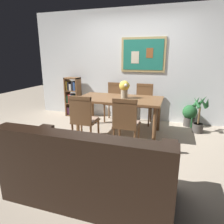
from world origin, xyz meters
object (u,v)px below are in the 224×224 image
dining_chair_far_right (144,100)px  bookshelf (73,98)px  dining_chair_near_left (83,117)px  dining_chair_near_right (126,121)px  potted_palm (199,116)px  potted_ivy (190,115)px  dining_chair_far_left (114,99)px  leather_couch (90,171)px  flower_vase (124,88)px  dining_table (119,102)px

dining_chair_far_right → bookshelf: bookshelf is taller
dining_chair_near_left → bookshelf: bearing=123.4°
dining_chair_near_right → potted_palm: (1.21, 1.31, -0.18)m
dining_chair_near_right → potted_ivy: bearing=57.9°
potted_ivy → dining_chair_far_left: bearing=-177.6°
dining_chair_far_right → leather_couch: (-0.12, -2.81, -0.22)m
dining_chair_far_left → potted_palm: size_ratio=1.16×
dining_chair_near_right → potted_ivy: dining_chair_near_right is taller
dining_chair_near_left → potted_palm: dining_chair_near_left is taller
dining_chair_near_right → leather_couch: dining_chair_near_right is taller
dining_chair_near_left → flower_vase: (0.49, 0.85, 0.39)m
dining_chair_far_left → flower_vase: bearing=-60.4°
leather_couch → bookshelf: (-1.74, 2.86, 0.15)m
leather_couch → bookshelf: bookshelf is taller
dining_chair_far_right → flower_vase: bearing=-108.6°
dining_chair_far_right → potted_ivy: dining_chair_far_right is taller
dining_chair_far_left → potted_palm: bearing=-8.9°
dining_chair_far_right → potted_palm: size_ratio=1.16×
dining_chair_far_left → flower_vase: 0.98m
dining_table → dining_chair_near_right: size_ratio=1.82×
leather_couch → dining_table: bearing=96.6°
dining_chair_near_left → potted_ivy: bearing=43.5°
dining_chair_far_left → bookshelf: bookshelf is taller
dining_chair_near_left → flower_vase: flower_vase is taller
leather_couch → flower_vase: size_ratio=5.22×
dining_table → dining_chair_far_right: (0.36, 0.80, -0.10)m
dining_table → potted_ivy: bearing=32.1°
dining_chair_far_left → potted_ivy: (1.74, 0.07, -0.27)m
dining_chair_far_left → leather_couch: bearing=-78.3°
potted_ivy → dining_chair_near_right: bearing=-122.1°
dining_chair_near_left → bookshelf: (-1.10, 1.67, -0.07)m
dining_chair_far_left → dining_chair_near_left: (-0.05, -1.62, 0.00)m
dining_chair_far_left → potted_ivy: size_ratio=1.62×
dining_chair_near_left → leather_couch: bearing=-61.9°
flower_vase → leather_couch: bearing=-86.1°
dining_table → dining_chair_far_left: (-0.35, 0.80, -0.10)m
potted_ivy → leather_couch: bearing=-111.9°
dining_chair_near_left → leather_couch: 1.36m
dining_table → potted_palm: bearing=17.9°
dining_chair_near_left → bookshelf: size_ratio=0.91×
dining_chair_near_right → flower_vase: flower_vase is taller
leather_couch → flower_vase: 2.12m
leather_couch → potted_ivy: size_ratio=3.20×
potted_palm → dining_chair_far_right: bearing=165.7°
dining_table → flower_vase: flower_vase is taller
dining_table → dining_chair_near_right: dining_chair_near_right is taller
leather_couch → dining_chair_far_left: bearing=101.7°
potted_ivy → potted_palm: bearing=-66.3°
dining_chair_near_left → dining_chair_near_right: size_ratio=1.00×
potted_ivy → flower_vase: 1.69m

